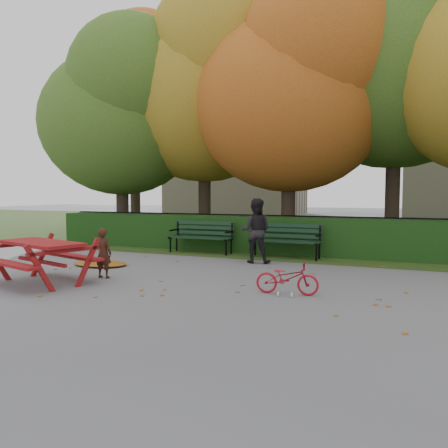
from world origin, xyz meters
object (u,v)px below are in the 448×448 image
at_px(adult, 256,231).
at_px(bicycle, 287,278).
at_px(tree_b, 210,85).
at_px(bench_right, 286,238).
at_px(tree_a, 125,111).
at_px(tree_d, 410,48).
at_px(child, 103,253).
at_px(tree_f, 138,102).
at_px(picnic_table, 41,251).
at_px(tree_c, 298,88).
at_px(bench_left, 202,234).

distance_m(adult, bicycle, 3.33).
height_order(tree_b, bench_right, tree_b).
height_order(tree_a, tree_d, tree_d).
height_order(child, bicycle, child).
xyz_separation_m(tree_d, tree_f, (-11.01, 2.01, -0.29)).
distance_m(tree_f, bench_right, 11.19).
relative_size(child, bicycle, 0.95).
height_order(tree_b, child, tree_b).
bearing_deg(adult, tree_b, -62.36).
relative_size(tree_a, bicycle, 7.28).
relative_size(picnic_table, adult, 1.39).
relative_size(tree_d, picnic_table, 4.48).
bearing_deg(adult, tree_a, -36.08).
height_order(tree_c, bench_right, tree_c).
relative_size(tree_a, child, 7.63).
xyz_separation_m(tree_b, bicycle, (4.64, -7.02, -5.13)).
relative_size(tree_d, bicycle, 9.32).
bearing_deg(tree_d, child, -125.39).
distance_m(tree_c, bench_left, 5.31).
xyz_separation_m(tree_c, bench_left, (-2.13, -2.26, -4.30)).
bearing_deg(tree_b, bench_right, -40.67).
bearing_deg(child, bench_left, -95.78).
bearing_deg(bench_left, tree_f, 136.49).
relative_size(tree_f, bench_right, 5.10).
relative_size(tree_b, bicycle, 8.55).
relative_size(tree_a, bench_right, 4.16).
distance_m(tree_c, bicycle, 7.84).
xyz_separation_m(tree_f, bicycle, (9.33, -9.51, -5.42)).
xyz_separation_m(tree_b, tree_d, (6.32, 0.48, 0.58)).
xyz_separation_m(picnic_table, child, (0.71, 0.87, -0.11)).
bearing_deg(picnic_table, tree_d, 69.64).
height_order(tree_b, tree_d, tree_d).
height_order(tree_a, tree_f, tree_f).
xyz_separation_m(tree_d, bench_right, (-2.78, -3.53, -5.46)).
bearing_deg(tree_d, bench_right, -128.23).
bearing_deg(bench_left, picnic_table, -100.36).
distance_m(bench_left, bench_right, 2.40).
relative_size(tree_f, picnic_table, 4.30).
bearing_deg(tree_f, picnic_table, -64.68).
distance_m(tree_a, bench_left, 5.89).
bearing_deg(bench_left, tree_d, 34.26).
height_order(tree_c, tree_f, tree_f).
distance_m(picnic_table, adult, 4.77).
bearing_deg(tree_f, tree_b, -27.99).
xyz_separation_m(tree_a, bench_right, (6.29, -1.88, -4.00)).
distance_m(bench_right, picnic_table, 5.90).
distance_m(tree_d, picnic_table, 11.70).
height_order(tree_f, adult, tree_f).
xyz_separation_m(tree_b, bench_left, (1.14, -3.04, -4.88)).
distance_m(bench_left, adult, 2.24).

